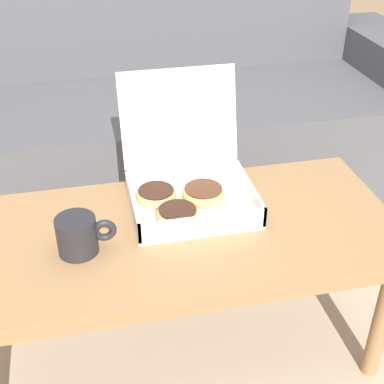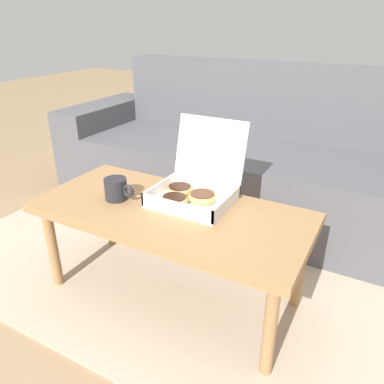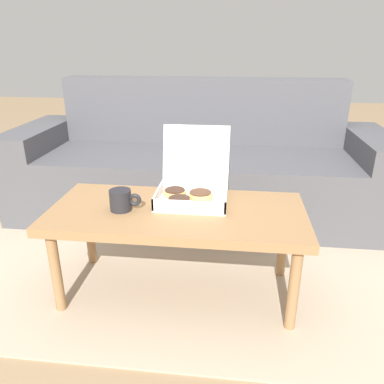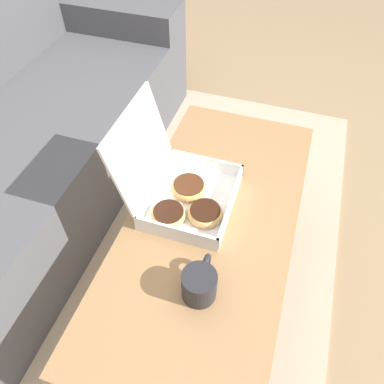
{
  "view_description": "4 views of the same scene",
  "coord_description": "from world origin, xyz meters",
  "px_view_note": "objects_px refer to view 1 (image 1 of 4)",
  "views": [
    {
      "loc": [
        -0.19,
        -1.17,
        1.21
      ],
      "look_at": [
        0.06,
        -0.06,
        0.48
      ],
      "focal_mm": 50.0,
      "sensor_mm": 36.0,
      "label": 1
    },
    {
      "loc": [
        0.7,
        -1.24,
        1.11
      ],
      "look_at": [
        0.06,
        -0.06,
        0.48
      ],
      "focal_mm": 35.0,
      "sensor_mm": 36.0,
      "label": 2
    },
    {
      "loc": [
        0.24,
        -1.59,
        1.1
      ],
      "look_at": [
        0.06,
        -0.06,
        0.48
      ],
      "focal_mm": 35.0,
      "sensor_mm": 36.0,
      "label": 3
    },
    {
      "loc": [
        -0.67,
        -0.3,
        1.35
      ],
      "look_at": [
        0.06,
        -0.06,
        0.48
      ],
      "focal_mm": 35.0,
      "sensor_mm": 36.0,
      "label": 4
    }
  ],
  "objects_px": {
    "pastry_box": "(184,185)",
    "couch": "(133,120)",
    "coffee_table": "(177,244)",
    "coffee_mug": "(79,235)"
  },
  "relations": [
    {
      "from": "couch",
      "to": "coffee_mug",
      "type": "height_order",
      "value": "couch"
    },
    {
      "from": "coffee_mug",
      "to": "coffee_table",
      "type": "bearing_deg",
      "value": 8.48
    },
    {
      "from": "coffee_table",
      "to": "coffee_mug",
      "type": "height_order",
      "value": "coffee_mug"
    },
    {
      "from": "pastry_box",
      "to": "coffee_mug",
      "type": "height_order",
      "value": "pastry_box"
    },
    {
      "from": "pastry_box",
      "to": "couch",
      "type": "bearing_deg",
      "value": 92.97
    },
    {
      "from": "coffee_mug",
      "to": "pastry_box",
      "type": "bearing_deg",
      "value": 28.03
    },
    {
      "from": "pastry_box",
      "to": "coffee_mug",
      "type": "relative_size",
      "value": 2.37
    },
    {
      "from": "pastry_box",
      "to": "coffee_mug",
      "type": "bearing_deg",
      "value": -151.97
    },
    {
      "from": "coffee_table",
      "to": "pastry_box",
      "type": "xyz_separation_m",
      "value": [
        0.04,
        0.11,
        0.1
      ]
    },
    {
      "from": "couch",
      "to": "coffee_mug",
      "type": "bearing_deg",
      "value": -103.66
    }
  ]
}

